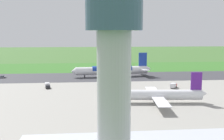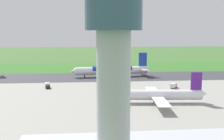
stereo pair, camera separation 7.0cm
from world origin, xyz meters
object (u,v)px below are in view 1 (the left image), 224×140
at_px(service_truck_fuel, 47,85).
at_px(no_stopping_sign, 134,66).
at_px(airliner_parked_mid, 155,95).
at_px(service_car_followme, 3,77).
at_px(airliner_main, 113,70).
at_px(traffic_cone_orange, 131,68).
at_px(service_truck_baggage, 173,85).

height_order(service_truck_fuel, no_stopping_sign, service_truck_fuel).
relative_size(airliner_parked_mid, service_car_followme, 10.02).
xyz_separation_m(airliner_main, traffic_cone_orange, (-19.49, -42.32, -4.08)).
bearing_deg(airliner_parked_mid, service_truck_fuel, -35.64).
relative_size(service_car_followme, traffic_cone_orange, 7.98).
height_order(airliner_parked_mid, service_car_followme, airliner_parked_mid).
xyz_separation_m(service_car_followme, traffic_cone_orange, (-90.75, -41.62, -0.57)).
xyz_separation_m(service_truck_baggage, traffic_cone_orange, (8.97, -82.63, -1.13)).
distance_m(service_truck_baggage, no_stopping_sign, 88.35).
bearing_deg(traffic_cone_orange, service_car_followme, 24.64).
height_order(airliner_main, traffic_cone_orange, airliner_main).
bearing_deg(airliner_main, service_car_followme, -0.57).
bearing_deg(service_truck_baggage, airliner_parked_mid, 59.10).
distance_m(airliner_main, service_car_followme, 71.35).
height_order(service_truck_baggage, traffic_cone_orange, service_truck_baggage).
relative_size(service_truck_baggage, no_stopping_sign, 2.63).
height_order(service_car_followme, traffic_cone_orange, service_car_followme).
distance_m(service_truck_baggage, traffic_cone_orange, 83.13).
relative_size(airliner_main, airliner_parked_mid, 1.23).
xyz_separation_m(airliner_parked_mid, no_stopping_sign, (-11.74, -117.10, -2.11)).
relative_size(service_truck_baggage, traffic_cone_orange, 11.10).
distance_m(service_truck_baggage, service_truck_fuel, 66.51).
height_order(service_truck_baggage, service_car_followme, service_truck_baggage).
distance_m(service_truck_fuel, no_stopping_sign, 102.01).
relative_size(service_truck_fuel, no_stopping_sign, 2.67).
relative_size(service_truck_baggage, service_truck_fuel, 0.99).
xyz_separation_m(airliner_parked_mid, traffic_cone_orange, (-8.34, -111.56, -3.23)).
bearing_deg(airliner_main, traffic_cone_orange, -114.72).
height_order(airliner_parked_mid, no_stopping_sign, airliner_parked_mid).
height_order(airliner_main, airliner_parked_mid, airliner_main).
relative_size(airliner_main, service_truck_fuel, 8.75).
relative_size(no_stopping_sign, traffic_cone_orange, 4.22).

